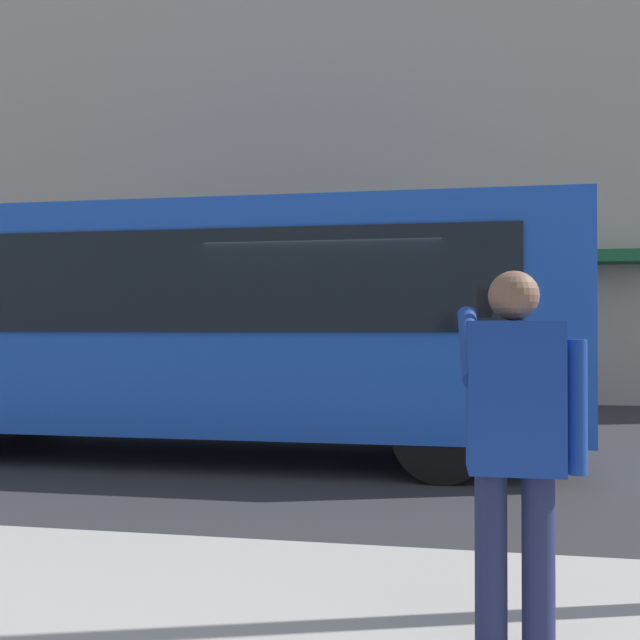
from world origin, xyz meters
name	(u,v)px	position (x,y,z in m)	size (l,w,h in m)	color
ground_plane	(335,460)	(0.00, 0.00, 0.00)	(60.00, 60.00, 0.00)	#2B2B2D
building_facade_far	(378,130)	(-0.02, -6.80, 5.99)	(28.00, 1.55, 12.00)	#A89E8E
red_bus	(197,321)	(1.78, -0.10, 1.68)	(9.05, 2.54, 3.08)	#1947AD
pedestrian_photographer	(515,433)	(-1.49, 4.92, 1.14)	(0.53, 0.52, 1.70)	#1E2347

